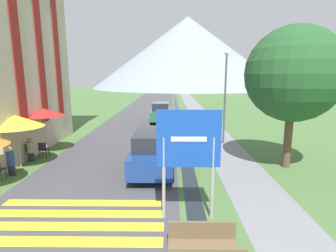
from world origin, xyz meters
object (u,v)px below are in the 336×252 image
cafe_chair_far_left (27,150)px  person_seated_near (30,149)px  person_seated_far (10,160)px  cafe_umbrella_rear_red (44,112)px  parked_car_near (153,151)px  streetlamp (225,90)px  road_sign (189,149)px  tree_by_path (294,74)px  parked_car_far (161,112)px  cafe_chair_far_right (43,149)px  footbridge (204,250)px  cafe_umbrella_middle_yellow (16,121)px

cafe_chair_far_left → person_seated_near: size_ratio=0.71×
person_seated_far → cafe_umbrella_rear_red: bearing=91.0°
parked_car_near → streetlamp: size_ratio=0.77×
road_sign → streetlamp: streetlamp is taller
parked_car_near → tree_by_path: size_ratio=0.69×
person_seated_far → person_seated_near: person_seated_far is taller
parked_car_far → parked_car_near: bearing=-89.5°
parked_car_near → streetlamp: streetlamp is taller
parked_car_near → tree_by_path: tree_by_path is taller
cafe_chair_far_right → road_sign: bearing=-31.5°
person_seated_near → tree_by_path: bearing=-2.9°
person_seated_far → streetlamp: size_ratio=0.22×
cafe_umbrella_rear_red → person_seated_near: (-0.10, -1.50, -1.62)m
person_seated_far → streetlamp: 11.96m
parked_car_near → cafe_umbrella_rear_red: cafe_umbrella_rear_red is taller
person_seated_far → cafe_chair_far_right: bearing=85.0°
person_seated_far → parked_car_far: bearing=66.0°
streetlamp → footbridge: bearing=-103.4°
cafe_chair_far_left → cafe_umbrella_rear_red: (0.43, 1.26, 1.77)m
streetlamp → cafe_umbrella_rear_red: bearing=-167.6°
person_seated_far → person_seated_near: bearing=94.7°
parked_car_far → cafe_chair_far_right: parked_car_far is taller
footbridge → tree_by_path: size_ratio=0.26×
footbridge → tree_by_path: bearing=54.0°
parked_car_near → cafe_chair_far_right: 6.09m
person_seated_far → parked_car_near: bearing=6.7°
footbridge → streetlamp: streetlamp is taller
cafe_umbrella_middle_yellow → person_seated_far: size_ratio=1.93×
person_seated_far → tree_by_path: bearing=5.9°
parked_car_near → person_seated_near: bearing=169.1°
footbridge → parked_car_near: parked_car_near is taller
parked_car_near → tree_by_path: 7.14m
streetlamp → cafe_umbrella_middle_yellow: bearing=-156.3°
parked_car_near → cafe_chair_far_left: (-6.53, 1.43, -0.40)m
parked_car_near → footbridge: bearing=-74.7°
person_seated_far → streetlamp: streetlamp is taller
footbridge → cafe_chair_far_left: cafe_chair_far_left is taller
cafe_chair_far_right → person_seated_near: person_seated_near is taller
footbridge → person_seated_far: person_seated_far is taller
cafe_umbrella_middle_yellow → person_seated_far: bearing=-78.0°
parked_car_far → streetlamp: (4.29, -7.65, 2.44)m
road_sign → streetlamp: size_ratio=0.58×
parked_car_near → cafe_umbrella_rear_red: (-6.10, 2.69, 1.37)m
cafe_chair_far_left → streetlamp: streetlamp is taller
cafe_chair_far_left → parked_car_near: bearing=12.9°
cafe_chair_far_left → person_seated_far: person_seated_far is taller
streetlamp → road_sign: bearing=-107.6°
parked_car_far → tree_by_path: 14.04m
parked_car_far → streetlamp: size_ratio=0.70×
parked_car_far → road_sign: bearing=-85.0°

